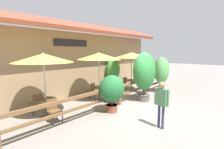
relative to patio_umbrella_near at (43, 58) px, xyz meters
name	(u,v)px	position (x,y,z in m)	size (l,w,h in m)	color
ground_plane	(138,109)	(3.08, -2.28, -2.30)	(60.00, 60.00, 0.00)	gray
building_facade	(77,58)	(3.08, 1.82, -0.14)	(14.28, 1.49, 4.23)	#997A56
patio_railing	(119,91)	(3.08, -1.23, -1.61)	(10.40, 0.14, 0.95)	brown
patio_umbrella_near	(43,58)	(0.00, 0.00, 0.00)	(2.23, 2.23, 2.51)	#B7B2A8
dining_table_near	(46,103)	(0.00, 0.00, -1.72)	(0.80, 0.80, 0.73)	#4C3826
chair_near_streetside	(54,110)	(-0.06, -0.65, -1.83)	(0.44, 0.44, 0.84)	brown
chair_near_wallside	(37,103)	(-0.03, 0.65, -1.83)	(0.48, 0.48, 0.84)	brown
patio_umbrella_middle	(99,56)	(3.00, 0.00, 0.00)	(2.23, 2.23, 2.51)	#B7B2A8
dining_table_middle	(99,90)	(3.00, 0.00, -1.72)	(0.80, 0.80, 0.73)	#4C3826
chair_middle_streetside	(110,93)	(3.06, -0.67, -1.83)	(0.50, 0.50, 0.84)	brown
chair_middle_wallside	(91,90)	(3.01, 0.67, -1.83)	(0.49, 0.49, 0.84)	brown
patio_umbrella_far	(132,55)	(5.89, -0.08, 0.00)	(2.23, 2.23, 2.51)	#B7B2A8
dining_table_far	(131,82)	(5.89, -0.08, -1.72)	(0.80, 0.80, 0.73)	#4C3826
chair_far_streetside	(140,85)	(5.92, -0.73, -1.83)	(0.42, 0.42, 0.84)	brown
chair_far_wallside	(124,83)	(5.95, 0.58, -1.83)	(0.45, 0.45, 0.84)	brown
potted_plant_entrance_palm	(161,72)	(6.88, -1.64, -1.02)	(1.01, 0.91, 2.21)	#B7AD99
potted_plant_broad_leaf	(112,90)	(2.09, -1.59, -1.34)	(1.12, 1.00, 1.57)	brown
potted_plant_tall_tropical	(144,72)	(4.41, -1.81, -0.81)	(1.23, 1.10, 2.52)	#564C47
potted_plant_corner_fern	(113,70)	(5.67, 1.27, -1.02)	(1.01, 0.91, 2.07)	#9E4C33
pedestrian	(162,99)	(1.92, -3.86, -1.29)	(0.28, 0.55, 1.58)	#2D334C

